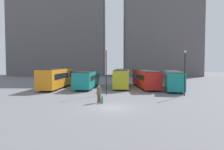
# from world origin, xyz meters

# --- Properties ---
(ground_plane) EXTENTS (160.00, 160.00, 0.00)m
(ground_plane) POSITION_xyz_m (0.00, 0.00, 0.00)
(ground_plane) COLOR slate
(building_block_left) EXTENTS (30.92, 14.25, 26.58)m
(building_block_left) POSITION_xyz_m (-18.85, 55.50, 13.29)
(building_block_left) COLOR #5B5656
(building_block_left) RESTS_ON ground_plane
(building_block_right) EXTENTS (24.10, 17.20, 35.45)m
(building_block_right) POSITION_xyz_m (15.44, 55.50, 17.72)
(building_block_right) COLOR #5B5656
(building_block_right) RESTS_ON ground_plane
(bus_0) EXTENTS (3.08, 11.78, 3.24)m
(bus_0) POSITION_xyz_m (-9.36, 15.86, 1.77)
(bus_0) COLOR orange
(bus_0) RESTS_ON ground_plane
(bus_1) EXTENTS (3.20, 10.85, 2.78)m
(bus_1) POSITION_xyz_m (-4.31, 16.28, 1.52)
(bus_1) COLOR #19847F
(bus_1) RESTS_ON ground_plane
(bus_2) EXTENTS (2.92, 10.50, 3.06)m
(bus_2) POSITION_xyz_m (1.41, 17.02, 1.66)
(bus_2) COLOR gold
(bus_2) RESTS_ON ground_plane
(bus_3) EXTENTS (3.38, 12.61, 2.92)m
(bus_3) POSITION_xyz_m (5.40, 17.01, 1.60)
(bus_3) COLOR red
(bus_3) RESTS_ON ground_plane
(bus_4) EXTENTS (4.12, 11.29, 2.87)m
(bus_4) POSITION_xyz_m (9.38, 14.35, 1.57)
(bus_4) COLOR #19847F
(bus_4) RESTS_ON ground_plane
(traveler) EXTENTS (0.55, 0.55, 1.80)m
(traveler) POSITION_xyz_m (-1.32, 2.58, 1.07)
(traveler) COLOR #4C3828
(traveler) RESTS_ON ground_plane
(suitcase) EXTENTS (0.27, 0.38, 0.75)m
(suitcase) POSITION_xyz_m (-0.98, 2.19, 0.26)
(suitcase) COLOR #28844C
(suitcase) RESTS_ON ground_plane
(lamp_post_0) EXTENTS (0.28, 0.28, 6.03)m
(lamp_post_0) POSITION_xyz_m (-0.80, 8.24, 3.52)
(lamp_post_0) COLOR black
(lamp_post_0) RESTS_ON ground_plane
(lamp_post_1) EXTENTS (0.28, 0.28, 5.67)m
(lamp_post_1) POSITION_xyz_m (9.13, 7.54, 3.34)
(lamp_post_1) COLOR black
(lamp_post_1) RESTS_ON ground_plane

